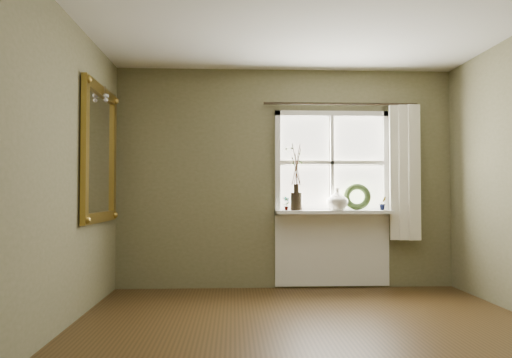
{
  "coord_description": "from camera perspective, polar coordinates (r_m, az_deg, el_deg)",
  "views": [
    {
      "loc": [
        -0.63,
        -3.66,
        1.1
      ],
      "look_at": [
        -0.39,
        1.55,
        1.27
      ],
      "focal_mm": 35.0,
      "sensor_mm": 36.0,
      "label": 1
    }
  ],
  "objects": [
    {
      "name": "floor",
      "position": [
        3.88,
        7.16,
        -18.31
      ],
      "size": [
        4.5,
        4.5,
        0.0
      ],
      "primitive_type": "plane",
      "color": "#3C2912",
      "rests_on": "ground"
    },
    {
      "name": "wall_back",
      "position": [
        6.0,
        3.38,
        0.1
      ],
      "size": [
        4.0,
        0.1,
        2.6
      ],
      "primitive_type": "cube",
      "color": "#6B6746",
      "rests_on": "ground"
    },
    {
      "name": "wall_left",
      "position": [
        3.93,
        -23.84,
        1.24
      ],
      "size": [
        0.1,
        4.5,
        2.6
      ],
      "primitive_type": "cube",
      "color": "#6B6746",
      "rests_on": "ground"
    },
    {
      "name": "wall_front",
      "position": [
        1.51,
        22.01,
        5.83
      ],
      "size": [
        4.0,
        0.1,
        2.6
      ],
      "primitive_type": "cube",
      "color": "#6B6746",
      "rests_on": "ground"
    },
    {
      "name": "window_frame",
      "position": [
        6.02,
        8.66,
        1.83
      ],
      "size": [
        1.36,
        0.06,
        1.24
      ],
      "color": "white",
      "rests_on": "wall_back"
    },
    {
      "name": "window_sill",
      "position": [
        5.9,
        8.89,
        -3.73
      ],
      "size": [
        1.36,
        0.26,
        0.04
      ],
      "primitive_type": "cube",
      "color": "white",
      "rests_on": "wall_back"
    },
    {
      "name": "window_apron",
      "position": [
        6.04,
        8.7,
        -7.87
      ],
      "size": [
        1.36,
        0.04,
        0.88
      ],
      "primitive_type": "cube",
      "color": "white",
      "rests_on": "ground"
    },
    {
      "name": "dark_jug",
      "position": [
        5.83,
        4.63,
        -2.57
      ],
      "size": [
        0.16,
        0.16,
        0.21
      ],
      "primitive_type": "cylinder",
      "rotation": [
        0.0,
        0.0,
        0.16
      ],
      "color": "black",
      "rests_on": "window_sill"
    },
    {
      "name": "cream_vase",
      "position": [
        5.91,
        9.28,
        -2.28
      ],
      "size": [
        0.31,
        0.31,
        0.26
      ],
      "primitive_type": "imported",
      "rotation": [
        0.0,
        0.0,
        0.29
      ],
      "color": "beige",
      "rests_on": "window_sill"
    },
    {
      "name": "wreath",
      "position": [
        6.0,
        11.48,
        -2.33
      ],
      "size": [
        0.35,
        0.23,
        0.33
      ],
      "primitive_type": "torus",
      "rotation": [
        1.36,
        0.0,
        -0.28
      ],
      "color": "#31441E",
      "rests_on": "window_sill"
    },
    {
      "name": "potted_plant_left",
      "position": [
        5.82,
        3.47,
        -2.77
      ],
      "size": [
        0.1,
        0.08,
        0.16
      ],
      "primitive_type": "imported",
      "rotation": [
        0.0,
        0.0,
        0.32
      ],
      "color": "#31441E",
      "rests_on": "window_sill"
    },
    {
      "name": "potted_plant_right",
      "position": [
        6.04,
        14.29,
        -2.71
      ],
      "size": [
        0.11,
        0.1,
        0.16
      ],
      "primitive_type": "imported",
      "rotation": [
        0.0,
        0.0,
        0.39
      ],
      "color": "#31441E",
      "rests_on": "window_sill"
    },
    {
      "name": "curtain",
      "position": [
        6.14,
        16.56,
        0.74
      ],
      "size": [
        0.36,
        0.12,
        1.59
      ],
      "primitive_type": "cube",
      "color": "white",
      "rests_on": "wall_back"
    },
    {
      "name": "curtain_rod",
      "position": [
        6.07,
        9.68,
        8.47
      ],
      "size": [
        1.84,
        0.03,
        0.03
      ],
      "primitive_type": "cylinder",
      "rotation": [
        0.0,
        1.57,
        0.0
      ],
      "color": "black",
      "rests_on": "wall_back"
    },
    {
      "name": "gilt_mirror",
      "position": [
        5.24,
        -17.41,
        2.79
      ],
      "size": [
        0.1,
        1.15,
        1.37
      ],
      "color": "white",
      "rests_on": "wall_left"
    }
  ]
}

